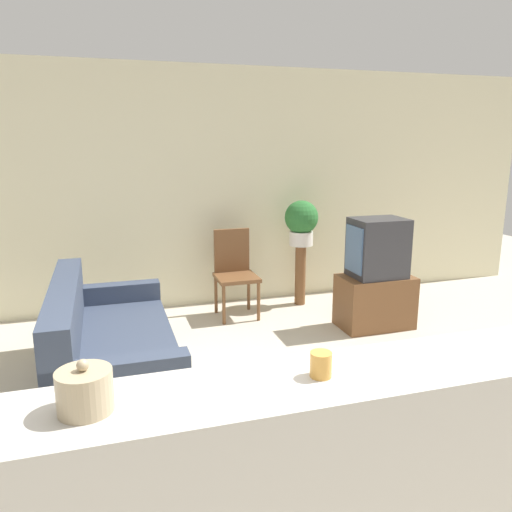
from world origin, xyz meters
The scene contains 11 objects.
ground_plane centered at (0.00, 0.00, 0.00)m, with size 14.00×14.00×0.00m, color beige.
wall_back centered at (0.00, 3.43, 1.35)m, with size 9.00×0.06×2.70m.
couch centered at (-0.90, 1.64, 0.28)m, with size 0.89×1.88×0.83m.
tv_stand centered at (1.75, 2.14, 0.27)m, with size 0.74×0.45×0.54m.
television centered at (1.74, 2.14, 0.84)m, with size 0.54×0.41×0.59m.
wooden_chair centered at (0.46, 2.92, 0.52)m, with size 0.44×0.44×0.94m.
plant_stand centered at (1.29, 3.04, 0.35)m, with size 0.12×0.12×0.71m.
potted_plant centered at (1.29, 3.04, 0.99)m, with size 0.38×0.38×0.52m.
foreground_counter centered at (0.00, -0.57, 0.50)m, with size 2.98×0.44×1.00m.
decorative_bowl centered at (-0.96, -0.57, 1.07)m, with size 0.19×0.19×0.19m.
candle_jar centered at (-0.10, -0.57, 1.04)m, with size 0.09×0.09×0.10m.
Camera 1 is at (-0.86, -2.19, 1.88)m, focal length 35.00 mm.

